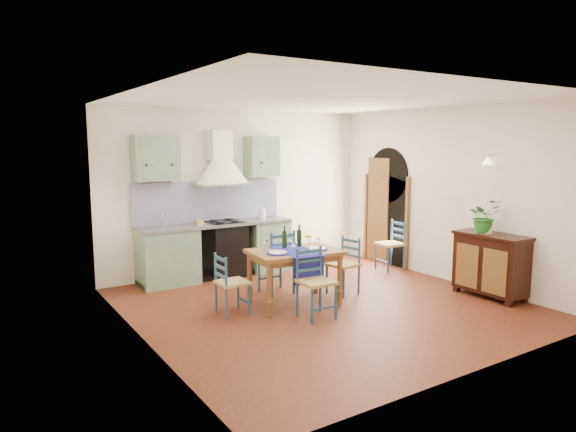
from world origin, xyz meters
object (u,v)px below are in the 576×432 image
object	(u,v)px
chair_near	(315,282)
sideboard	(491,263)
potted_plant	(484,216)
dining_table	(295,257)

from	to	relation	value
chair_near	sideboard	bearing A→B (deg)	-13.89
potted_plant	dining_table	bearing A→B (deg)	156.34
sideboard	potted_plant	bearing A→B (deg)	108.38
dining_table	chair_near	xyz separation A→B (m)	(-0.07, -0.58, -0.22)
sideboard	potted_plant	xyz separation A→B (m)	(-0.04, 0.12, 0.67)
chair_near	sideboard	distance (m)	2.74
chair_near	potted_plant	size ratio (longest dim) A/B	1.82
sideboard	potted_plant	size ratio (longest dim) A/B	2.13
potted_plant	chair_near	bearing A→B (deg)	168.42
sideboard	chair_near	bearing A→B (deg)	166.11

